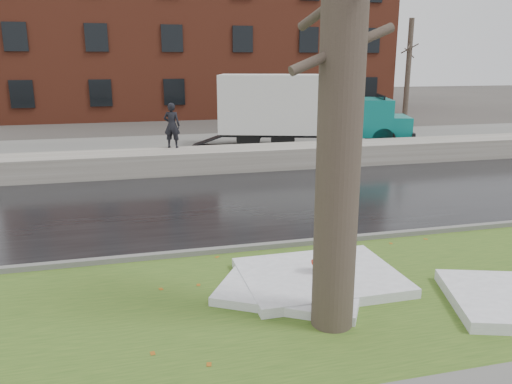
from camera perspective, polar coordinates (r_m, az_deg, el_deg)
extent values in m
plane|color=#47423D|center=(9.28, 5.99, -8.51)|extent=(120.00, 120.00, 0.00)
cube|color=#2F501A|center=(8.22, 9.03, -11.66)|extent=(60.00, 4.50, 0.04)
cube|color=black|center=(13.35, -0.63, -1.08)|extent=(60.00, 7.00, 0.03)
cube|color=slate|center=(21.51, -5.97, 4.91)|extent=(60.00, 9.00, 0.03)
cube|color=slate|center=(10.13, 4.05, -6.00)|extent=(60.00, 0.15, 0.14)
cube|color=#A19C93|center=(17.27, -3.91, 3.76)|extent=(60.00, 1.60, 0.75)
cube|color=brown|center=(38.34, -6.97, 16.63)|extent=(26.00, 12.00, 10.00)
cylinder|color=brown|center=(34.12, -19.76, 13.21)|extent=(0.36, 0.36, 6.50)
cylinder|color=brown|center=(34.12, -19.91, 14.80)|extent=(0.84, 1.62, 0.73)
cylinder|color=brown|center=(34.15, -20.04, 16.30)|extent=(1.08, 1.26, 0.66)
cylinder|color=brown|center=(34.12, -19.82, 13.80)|extent=(1.40, 0.61, 0.63)
cylinder|color=brown|center=(37.21, 17.01, 13.48)|extent=(0.36, 0.36, 6.50)
cylinder|color=brown|center=(37.21, 17.13, 14.94)|extent=(0.84, 1.62, 0.73)
cylinder|color=brown|center=(37.23, 17.23, 16.32)|extent=(1.08, 1.26, 0.66)
cylinder|color=brown|center=(37.21, 17.06, 14.02)|extent=(1.40, 0.61, 0.63)
cylinder|color=#94979B|center=(8.51, 7.51, -8.18)|extent=(0.24, 0.24, 0.63)
ellipsoid|color=red|center=(8.39, 7.58, -6.21)|extent=(0.28, 0.28, 0.15)
cylinder|color=red|center=(8.36, 7.60, -5.69)|extent=(0.05, 0.05, 0.04)
cylinder|color=red|center=(8.42, 6.76, -7.94)|extent=(0.10, 0.11, 0.10)
cylinder|color=red|center=(8.55, 8.28, -7.65)|extent=(0.10, 0.11, 0.10)
cylinder|color=#94979B|center=(8.59, 7.08, -7.50)|extent=(0.14, 0.11, 0.13)
cylinder|color=brown|center=(6.47, 9.90, 14.93)|extent=(0.66, 0.66, 7.31)
cylinder|color=brown|center=(6.48, 9.94, 15.85)|extent=(1.51, 0.43, 0.65)
cube|color=black|center=(21.89, 5.47, 6.61)|extent=(7.14, 3.02, 0.20)
cube|color=silver|center=(21.73, 2.42, 10.07)|extent=(5.32, 3.61, 2.43)
cube|color=#0C6F6B|center=(22.04, 12.28, 8.40)|extent=(2.62, 2.68, 1.53)
cube|color=#0C6F6B|center=(22.32, 15.56, 7.35)|extent=(1.63, 2.21, 0.81)
cube|color=black|center=(22.10, 13.99, 9.73)|extent=(0.61, 1.74, 0.81)
cube|color=black|center=(22.16, -5.37, 5.94)|extent=(1.80, 1.49, 0.61)
cylinder|color=black|center=(21.34, 14.33, 5.77)|extent=(1.03, 0.55, 0.99)
cylinder|color=black|center=(23.18, 13.47, 6.50)|extent=(1.03, 0.55, 0.99)
cylinder|color=black|center=(20.95, 3.08, 6.04)|extent=(1.03, 0.55, 0.99)
cylinder|color=black|center=(22.82, 3.11, 6.75)|extent=(1.03, 0.55, 0.99)
cylinder|color=black|center=(21.00, -0.87, 6.08)|extent=(1.03, 0.55, 0.99)
cylinder|color=black|center=(22.87, -0.53, 6.79)|extent=(1.03, 0.55, 0.99)
imported|color=black|center=(17.47, -9.59, 7.52)|extent=(0.65, 0.54, 1.54)
cube|color=white|center=(8.60, 7.30, -9.61)|extent=(2.62, 2.03, 0.16)
cube|color=white|center=(8.17, 3.99, -10.96)|extent=(2.71, 2.49, 0.14)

